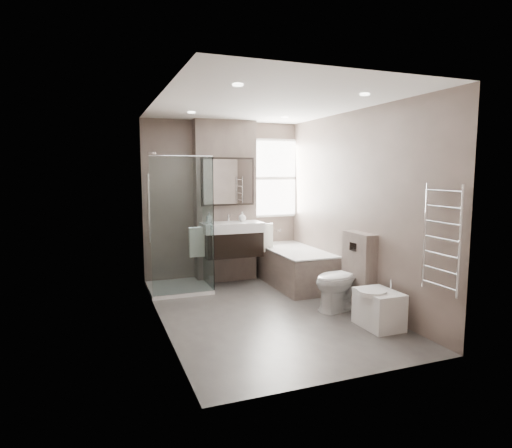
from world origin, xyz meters
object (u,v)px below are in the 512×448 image
bathtub (294,265)px  toilet (342,279)px  vanity (232,239)px  bidet (378,308)px

bathtub → toilet: 1.34m
vanity → bidet: vanity is taller
bidet → bathtub: bearing=92.5°
bidet → vanity: bearing=113.2°
toilet → bidet: toilet is taller
vanity → bathtub: bearing=-19.4°
toilet → bathtub: bearing=169.1°
vanity → bathtub: 1.07m
bathtub → toilet: size_ratio=2.02×
bathtub → bidet: (0.09, -2.04, -0.09)m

